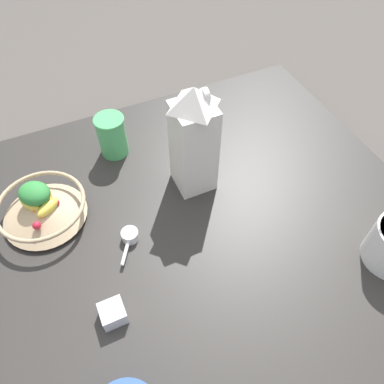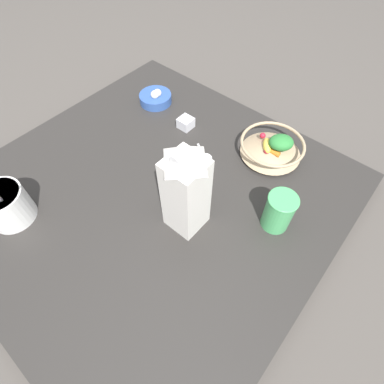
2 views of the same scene
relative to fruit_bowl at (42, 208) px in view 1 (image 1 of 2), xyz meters
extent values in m
plane|color=#4C4742|center=(-0.20, -0.35, -0.08)|extent=(6.00, 6.00, 0.00)
cube|color=#2D2B28|center=(-0.20, -0.35, -0.06)|extent=(1.03, 1.03, 0.05)
cylinder|color=tan|center=(0.00, 0.00, -0.03)|extent=(0.11, 0.11, 0.01)
cone|color=tan|center=(0.00, 0.00, -0.01)|extent=(0.20, 0.20, 0.04)
torus|color=tan|center=(0.00, 0.00, 0.01)|extent=(0.21, 0.21, 0.01)
ellipsoid|color=#EFD64C|center=(-0.01, -0.01, 0.01)|extent=(0.06, 0.07, 0.03)
ellipsoid|color=#EFD64C|center=(0.01, 0.02, 0.01)|extent=(0.06, 0.06, 0.03)
cylinder|color=orange|center=(0.01, -0.02, 0.00)|extent=(0.05, 0.02, 0.02)
cylinder|color=orange|center=(0.00, 0.00, 0.00)|extent=(0.03, 0.04, 0.01)
sphere|color=red|center=(0.00, 0.00, 0.00)|extent=(0.02, 0.02, 0.02)
sphere|color=red|center=(0.00, -0.03, 0.01)|extent=(0.02, 0.02, 0.02)
sphere|color=red|center=(-0.05, 0.02, 0.01)|extent=(0.02, 0.02, 0.02)
sphere|color=red|center=(-0.01, -0.02, 0.00)|extent=(0.01, 0.01, 0.01)
ellipsoid|color=#2D7F38|center=(0.02, 0.00, 0.03)|extent=(0.10, 0.10, 0.04)
cube|color=silver|center=(-0.04, -0.37, 0.08)|extent=(0.09, 0.09, 0.24)
pyramid|color=silver|center=(-0.04, -0.37, 0.23)|extent=(0.09, 0.09, 0.05)
cylinder|color=white|center=(-0.04, -0.39, 0.23)|extent=(0.03, 0.01, 0.03)
cylinder|color=#4CB266|center=(0.15, -0.22, 0.02)|extent=(0.08, 0.08, 0.12)
torus|color=#4CB266|center=(0.15, -0.22, 0.08)|extent=(0.08, 0.08, 0.01)
cube|color=silver|center=(-0.30, -0.08, -0.02)|extent=(0.05, 0.05, 0.04)
cube|color=brown|center=(-0.30, -0.08, -0.02)|extent=(0.04, 0.04, 0.02)
cylinder|color=white|center=(-0.14, -0.17, -0.02)|extent=(0.04, 0.04, 0.02)
cylinder|color=white|center=(-0.18, -0.14, -0.02)|extent=(0.05, 0.04, 0.01)
camera|label=1|loc=(-0.62, -0.11, 0.71)|focal=35.00mm
camera|label=2|loc=(0.25, -0.69, 0.69)|focal=28.00mm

